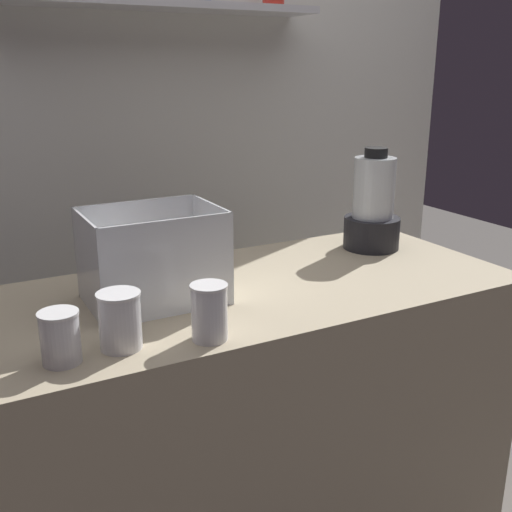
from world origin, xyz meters
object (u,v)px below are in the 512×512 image
Objects in this scene: carrot_display_bin at (159,273)px; blender_pitcher at (373,209)px; juice_cup_beet_left at (120,323)px; juice_cup_carrot_middle at (209,314)px; juice_cup_pomegranate_far_left at (60,339)px.

blender_pitcher is (0.75, 0.11, 0.06)m from carrot_display_bin.
carrot_display_bin is at bearing 53.75° from juice_cup_beet_left.
blender_pitcher is 2.58× the size of juice_cup_carrot_middle.
carrot_display_bin is at bearing -171.74° from blender_pitcher.
juice_cup_pomegranate_far_left is at bearing -175.83° from juice_cup_beet_left.
juice_cup_beet_left is at bearing -126.25° from carrot_display_bin.
blender_pitcher is 0.83m from juice_cup_carrot_middle.
juice_cup_carrot_middle reaches higher than juice_cup_pomegranate_far_left.
blender_pitcher is at bearing 19.94° from juice_cup_beet_left.
blender_pitcher is at bearing 27.34° from juice_cup_carrot_middle.
juice_cup_beet_left is 0.98× the size of juice_cup_carrot_middle.
juice_cup_carrot_middle is at bearing -152.66° from blender_pitcher.
blender_pitcher is 0.97m from juice_cup_beet_left.
blender_pitcher is 1.09m from juice_cup_pomegranate_far_left.
carrot_display_bin is 1.01× the size of blender_pitcher.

